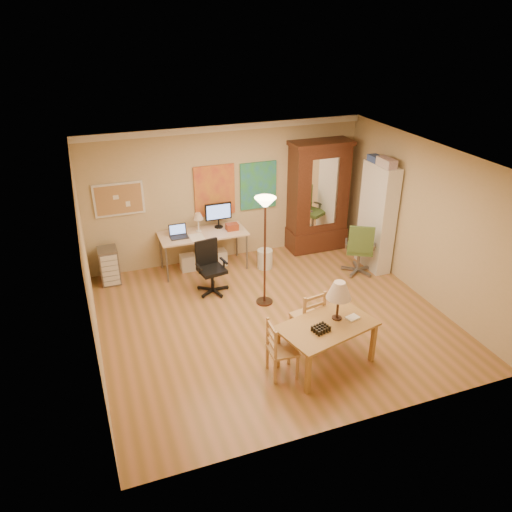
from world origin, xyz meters
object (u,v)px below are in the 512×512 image
object	(u,v)px
office_chair_black	(212,279)
office_chair_green	(359,260)
bookshelf	(377,218)
computer_desk	(205,246)
armoire	(318,203)
dining_table	(331,315)

from	to	relation	value
office_chair_black	office_chair_green	size ratio (longest dim) A/B	0.92
office_chair_black	bookshelf	bearing A→B (deg)	-2.39
computer_desk	armoire	bearing A→B (deg)	1.89
office_chair_green	armoire	bearing A→B (deg)	101.48
dining_table	armoire	distance (m)	3.86
dining_table	office_chair_black	xyz separation A→B (m)	(-1.05, 2.51, -0.54)
computer_desk	armoire	size ratio (longest dim) A/B	0.73
computer_desk	office_chair_green	bearing A→B (deg)	-24.46
dining_table	bookshelf	xyz separation A→B (m)	(2.21, 2.38, 0.24)
office_chair_green	bookshelf	xyz separation A→B (m)	(0.41, 0.15, 0.75)
office_chair_black	office_chair_green	distance (m)	2.86
dining_table	computer_desk	size ratio (longest dim) A/B	0.90
computer_desk	office_chair_black	distance (m)	0.98
computer_desk	bookshelf	size ratio (longest dim) A/B	0.80
computer_desk	dining_table	bearing A→B (deg)	-75.09
dining_table	bookshelf	size ratio (longest dim) A/B	0.72
computer_desk	office_chair_green	distance (m)	2.99
dining_table	office_chair_black	world-z (taller)	dining_table
armoire	bookshelf	world-z (taller)	armoire
office_chair_green	armoire	size ratio (longest dim) A/B	0.45
office_chair_black	armoire	size ratio (longest dim) A/B	0.42
armoire	bookshelf	xyz separation A→B (m)	(0.68, -1.16, 0.03)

